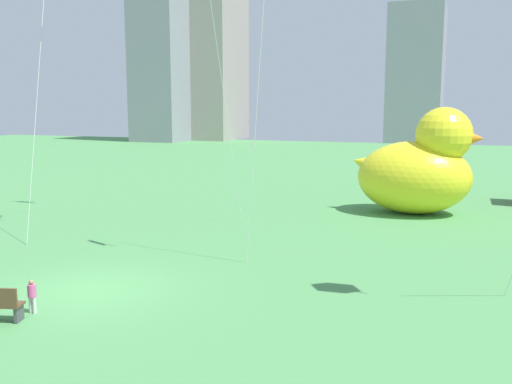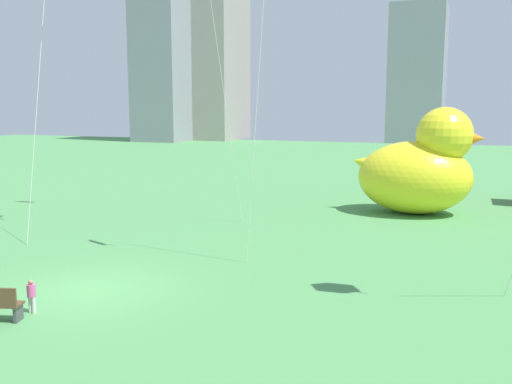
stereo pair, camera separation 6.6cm
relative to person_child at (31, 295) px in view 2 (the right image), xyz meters
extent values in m
plane|color=#4E9151|center=(0.25, 1.99, -0.48)|extent=(140.00, 140.00, 0.00)
cube|color=#47474C|center=(0.09, -0.57, -0.29)|extent=(0.18, 0.38, 0.39)
cylinder|color=silver|center=(-0.05, 0.00, -0.27)|extent=(0.10, 0.10, 0.43)
cylinder|color=silver|center=(0.05, 0.00, -0.27)|extent=(0.10, 0.10, 0.43)
cylinder|color=#D85999|center=(0.00, 0.00, 0.11)|extent=(0.22, 0.22, 0.32)
sphere|color=#A87C5B|center=(0.00, 0.00, 0.33)|extent=(0.13, 0.13, 0.13)
ellipsoid|color=yellow|center=(7.72, 17.51, 1.30)|extent=(5.46, 4.03, 3.56)
sphere|color=yellow|center=(9.03, 17.51, 3.40)|extent=(2.66, 2.66, 2.66)
cone|color=orange|center=(10.23, 17.51, 3.27)|extent=(1.20, 1.20, 1.20)
cone|color=yellow|center=(5.35, 17.51, 1.89)|extent=(1.63, 1.42, 1.71)
cube|color=gray|center=(-33.75, 66.30, 14.65)|extent=(7.38, 10.42, 30.28)
cube|color=#9E938C|center=(-27.75, 72.37, 19.88)|extent=(6.17, 10.60, 40.73)
cube|color=gray|center=(2.25, 76.69, 9.33)|extent=(7.61, 10.08, 19.62)
cylinder|color=silver|center=(3.88, 6.09, 5.62)|extent=(1.06, 0.47, 12.21)
cylinder|color=silver|center=(-5.99, 7.32, 5.34)|extent=(1.27, 3.51, 11.66)
camera|label=1|loc=(10.22, -10.85, 4.74)|focal=39.55mm
camera|label=2|loc=(10.28, -10.82, 4.74)|focal=39.55mm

